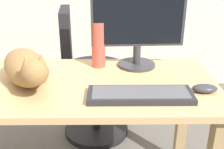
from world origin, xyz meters
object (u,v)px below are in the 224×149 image
water_bottle (98,44)px  monitor (138,25)px  keyboard (140,95)px  office_chair (88,83)px  cat (26,67)px  computer_mouse (205,88)px

water_bottle → monitor: bearing=0.3°
monitor → keyboard: (-0.02, -0.37, -0.21)m
office_chair → keyboard: 0.88m
keyboard → monitor: bearing=87.1°
office_chair → cat: (-0.23, -0.63, 0.37)m
office_chair → keyboard: (0.28, -0.78, 0.30)m
office_chair → keyboard: size_ratio=2.15×
keyboard → cat: (-0.51, 0.15, 0.07)m
office_chair → monitor: monitor is taller
monitor → water_bottle: size_ratio=1.82×
keyboard → cat: 0.53m
computer_mouse → water_bottle: 0.58m
keyboard → computer_mouse: computer_mouse is taller
office_chair → keyboard: office_chair is taller
office_chair → water_bottle: size_ratio=3.59×
cat → computer_mouse: 0.80m
monitor → computer_mouse: (0.27, -0.32, -0.21)m
keyboard → computer_mouse: bearing=9.5°
computer_mouse → cat: bearing=173.0°
monitor → cat: (-0.53, -0.22, -0.15)m
water_bottle → keyboard: bearing=-63.2°
office_chair → water_bottle: 0.59m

